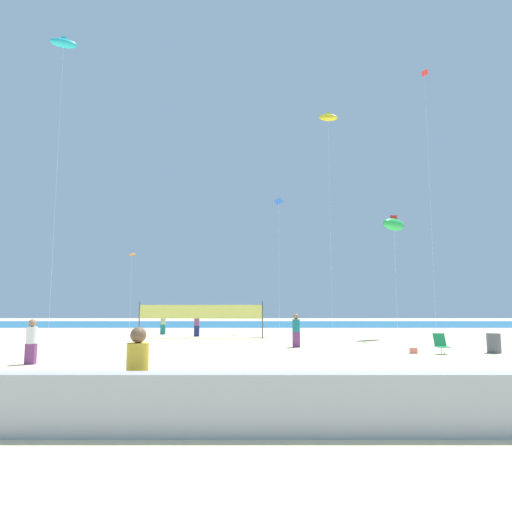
% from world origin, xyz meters
% --- Properties ---
extents(ground_plane, '(120.00, 120.00, 0.00)m').
position_xyz_m(ground_plane, '(0.00, 0.00, 0.00)').
color(ground_plane, beige).
extents(ocean_band, '(120.00, 20.00, 0.01)m').
position_xyz_m(ocean_band, '(0.00, 35.31, 0.00)').
color(ocean_band, '#1E6B99').
rests_on(ocean_band, ground).
extents(boardwalk_ledge, '(28.00, 0.44, 0.99)m').
position_xyz_m(boardwalk_ledge, '(0.00, -10.65, 0.50)').
color(boardwalk_ledge, '#A8A8AD').
rests_on(boardwalk_ledge, ground).
extents(mother_figure, '(0.39, 0.39, 1.71)m').
position_xyz_m(mother_figure, '(-0.96, -9.94, 0.91)').
color(mother_figure, maroon).
rests_on(mother_figure, ground).
extents(toddler_figure, '(0.21, 0.21, 0.91)m').
position_xyz_m(toddler_figure, '(-0.45, -9.90, 0.49)').
color(toddler_figure, '#EA7260').
rests_on(toddler_figure, ground).
extents(beachgoer_plum_shirt, '(0.37, 0.37, 1.62)m').
position_xyz_m(beachgoer_plum_shirt, '(-2.95, 13.04, 0.87)').
color(beachgoer_plum_shirt, navy).
rests_on(beachgoer_plum_shirt, ground).
extents(beachgoer_sage_shirt, '(0.37, 0.37, 1.61)m').
position_xyz_m(beachgoer_sage_shirt, '(-5.78, 15.31, 0.86)').
color(beachgoer_sage_shirt, '#19727A').
rests_on(beachgoer_sage_shirt, ground).
extents(beachgoer_teal_shirt, '(0.39, 0.39, 1.70)m').
position_xyz_m(beachgoer_teal_shirt, '(3.24, 4.86, 0.91)').
color(beachgoer_teal_shirt, '#7A3872').
rests_on(beachgoer_teal_shirt, ground).
extents(beachgoer_white_shirt, '(0.37, 0.37, 1.61)m').
position_xyz_m(beachgoer_white_shirt, '(-6.98, -1.79, 0.86)').
color(beachgoer_white_shirt, '#7A3872').
rests_on(beachgoer_white_shirt, ground).
extents(folding_beach_chair, '(0.52, 0.65, 0.89)m').
position_xyz_m(folding_beach_chair, '(9.33, 1.70, 0.47)').
color(folding_beach_chair, '#1E8C4C').
rests_on(folding_beach_chair, ground).
extents(trash_barrel, '(0.59, 0.59, 0.87)m').
position_xyz_m(trash_barrel, '(11.86, 2.07, 0.44)').
color(trash_barrel, '#595960').
rests_on(trash_barrel, ground).
extents(volleyball_net, '(8.35, 0.88, 2.40)m').
position_xyz_m(volleyball_net, '(-2.53, 11.46, 1.64)').
color(volleyball_net, '#4C4C51').
rests_on(volleyball_net, ground).
extents(beach_handbag, '(0.31, 0.16, 0.25)m').
position_xyz_m(beach_handbag, '(8.17, 1.87, 0.12)').
color(beach_handbag, '#EA7260').
rests_on(beach_handbag, ground).
extents(kite_cyan_inflatable, '(1.65, 1.25, 18.28)m').
position_xyz_m(kite_cyan_inflatable, '(-10.43, 6.94, 17.81)').
color(kite_cyan_inflatable, silver).
rests_on(kite_cyan_inflatable, ground).
extents(kite_yellow_inflatable, '(1.80, 1.38, 18.01)m').
position_xyz_m(kite_yellow_inflatable, '(7.12, 16.77, 17.50)').
color(kite_yellow_inflatable, silver).
rests_on(kite_yellow_inflatable, ground).
extents(kite_blue_diamond, '(0.78, 0.77, 10.95)m').
position_xyz_m(kite_blue_diamond, '(3.02, 17.54, 10.57)').
color(kite_blue_diamond, silver).
rests_on(kite_blue_diamond, ground).
extents(kite_red_diamond, '(0.62, 0.62, 19.64)m').
position_xyz_m(kite_red_diamond, '(13.77, 13.22, 18.56)').
color(kite_red_diamond, silver).
rests_on(kite_red_diamond, ground).
extents(kite_green_inflatable, '(2.29, 2.14, 8.24)m').
position_xyz_m(kite_green_inflatable, '(10.55, 11.51, 7.60)').
color(kite_green_inflatable, silver).
rests_on(kite_green_inflatable, ground).
extents(kite_orange_diamond, '(0.76, 0.76, 6.75)m').
position_xyz_m(kite_orange_diamond, '(-9.55, 19.76, 6.51)').
color(kite_orange_diamond, silver).
rests_on(kite_orange_diamond, ground).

